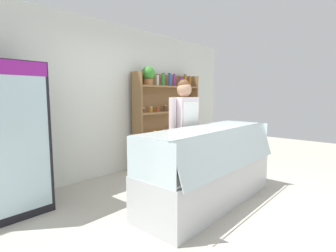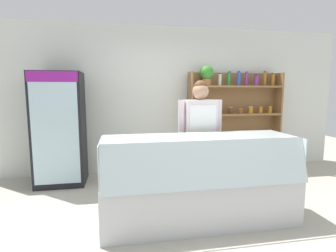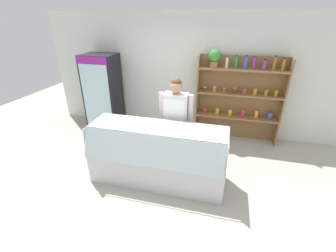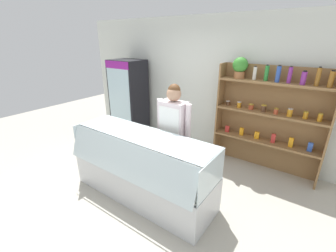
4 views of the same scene
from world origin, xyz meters
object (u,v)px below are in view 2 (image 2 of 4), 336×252
Objects in this scene: shelving_unit at (231,113)px; shop_clerk at (200,131)px; deli_display_case at (199,195)px; drinks_fridge at (60,129)px.

shelving_unit reaches higher than shop_clerk.
shop_clerk is (0.18, 0.56, 0.67)m from deli_display_case.
drinks_fridge is 2.53m from deli_display_case.
shelving_unit is 2.38m from deli_display_case.
deli_display_case is at bearing -122.99° from shelving_unit.
drinks_fridge is at bearing -175.25° from shelving_unit.
deli_display_case is (-1.22, -1.88, -0.80)m from shelving_unit.
deli_display_case is at bearing -41.36° from drinks_fridge.
shop_clerk is at bearing 72.02° from deli_display_case.
drinks_fridge reaches higher than shop_clerk.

